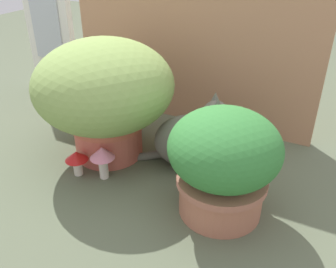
% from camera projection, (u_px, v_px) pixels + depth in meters
% --- Properties ---
extents(ground_plane, '(6.00, 6.00, 0.00)m').
position_uv_depth(ground_plane, '(139.00, 171.00, 1.47)').
color(ground_plane, '#565F47').
extents(cardboard_backdrop, '(1.23, 0.03, 0.94)m').
position_uv_depth(cardboard_backdrop, '(189.00, 26.00, 1.66)').
color(cardboard_backdrop, tan).
rests_on(cardboard_backdrop, ground).
extents(window_panel_white, '(0.31, 0.05, 0.85)m').
position_uv_depth(window_panel_white, '(48.00, 16.00, 2.02)').
color(window_panel_white, white).
rests_on(window_panel_white, ground).
extents(grass_planter, '(0.56, 0.56, 0.50)m').
position_uv_depth(grass_planter, '(105.00, 91.00, 1.45)').
color(grass_planter, '#C35D4D').
rests_on(grass_planter, ground).
extents(leafy_planter, '(0.37, 0.37, 0.38)m').
position_uv_depth(leafy_planter, '(223.00, 161.00, 1.17)').
color(leafy_planter, '#B26C52').
rests_on(leafy_planter, ground).
extents(cat, '(0.38, 0.28, 0.32)m').
position_uv_depth(cat, '(191.00, 138.00, 1.46)').
color(cat, '#605E53').
rests_on(cat, ground).
extents(mushroom_ornament_red, '(0.09, 0.09, 0.10)m').
position_uv_depth(mushroom_ornament_red, '(77.00, 158.00, 1.42)').
color(mushroom_ornament_red, silver).
rests_on(mushroom_ornament_red, ground).
extents(mushroom_ornament_pink, '(0.10, 0.10, 0.14)m').
position_uv_depth(mushroom_ornament_pink, '(102.00, 156.00, 1.39)').
color(mushroom_ornament_pink, silver).
rests_on(mushroom_ornament_pink, ground).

